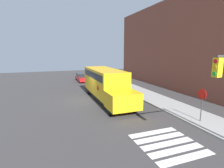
{
  "coord_description": "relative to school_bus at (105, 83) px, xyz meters",
  "views": [
    {
      "loc": [
        17.24,
        -3.88,
        4.93
      ],
      "look_at": [
        1.08,
        2.1,
        1.74
      ],
      "focal_mm": 28.0,
      "sensor_mm": 36.0,
      "label": 1
    }
  ],
  "objects": [
    {
      "name": "sidewalk_strip",
      "position": [
        -0.5,
        4.91,
        -1.72
      ],
      "size": [
        44.0,
        3.0,
        0.15
      ],
      "color": "#9E9E99",
      "rests_on": "ground"
    },
    {
      "name": "school_bus",
      "position": [
        0.0,
        0.0,
        0.0
      ],
      "size": [
        9.79,
        2.57,
        3.16
      ],
      "color": "yellow",
      "rests_on": "ground"
    },
    {
      "name": "parked_car",
      "position": [
        -12.58,
        0.03,
        -1.13
      ],
      "size": [
        4.6,
        1.85,
        1.32
      ],
      "color": "red",
      "rests_on": "ground"
    },
    {
      "name": "crosswalk_stripes",
      "position": [
        9.57,
        0.41,
        -1.79
      ],
      "size": [
        3.3,
        3.2,
        0.01
      ],
      "color": "white",
      "rests_on": "ground"
    },
    {
      "name": "building_backdrop",
      "position": [
        -0.5,
        11.41,
        4.0
      ],
      "size": [
        32.0,
        4.0,
        11.58
      ],
      "color": "brown",
      "rests_on": "ground"
    },
    {
      "name": "stop_sign",
      "position": [
        8.04,
        4.31,
        -0.17
      ],
      "size": [
        0.7,
        0.1,
        2.44
      ],
      "color": "#38383A",
      "rests_on": "ground"
    },
    {
      "name": "ground_plane",
      "position": [
        -0.5,
        -1.59,
        -1.79
      ],
      "size": [
        60.0,
        60.0,
        0.0
      ],
      "primitive_type": "plane",
      "color": "#3A3838"
    }
  ]
}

